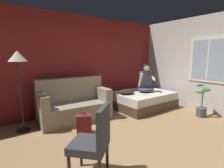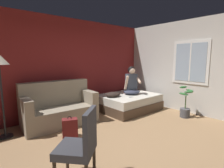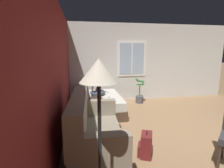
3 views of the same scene
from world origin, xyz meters
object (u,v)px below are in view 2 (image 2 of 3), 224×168
object	(u,v)px
side_chair	(81,144)
potted_plant	(185,106)
couch	(59,108)
throw_pillow	(113,94)
bed	(129,102)
person_seated	(132,83)
cell_phone	(131,97)
backpack	(70,129)

from	to	relation	value
side_chair	potted_plant	size ratio (longest dim) A/B	1.15
couch	side_chair	world-z (taller)	couch
potted_plant	couch	bearing A→B (deg)	147.36
couch	throw_pillow	size ratio (longest dim) A/B	3.64
bed	throw_pillow	bearing A→B (deg)	170.85
potted_plant	throw_pillow	bearing A→B (deg)	127.06
side_chair	person_seated	bearing A→B (deg)	32.37
person_seated	potted_plant	xyz separation A→B (m)	(0.53, -1.51, -0.53)
potted_plant	cell_phone	bearing A→B (deg)	125.72
person_seated	potted_plant	bearing A→B (deg)	-70.65
side_chair	throw_pillow	bearing A→B (deg)	41.01
couch	throw_pillow	distance (m)	1.61
side_chair	potted_plant	xyz separation A→B (m)	(3.47, 0.36, -0.23)
cell_phone	person_seated	bearing A→B (deg)	143.19
backpack	throw_pillow	xyz separation A→B (m)	(1.76, 0.69, 0.36)
backpack	potted_plant	world-z (taller)	potted_plant
person_seated	backpack	size ratio (longest dim) A/B	1.91
backpack	throw_pillow	bearing A→B (deg)	21.39
couch	side_chair	bearing A→B (deg)	-107.35
couch	side_chair	distance (m)	2.26
bed	couch	world-z (taller)	couch
bed	person_seated	bearing A→B (deg)	-3.65
bed	person_seated	world-z (taller)	person_seated
person_seated	throw_pillow	world-z (taller)	person_seated
bed	person_seated	distance (m)	0.61
throw_pillow	cell_phone	size ratio (longest dim) A/B	3.33
bed	couch	distance (m)	2.18
bed	cell_phone	xyz separation A→B (m)	(-0.23, -0.30, 0.25)
backpack	cell_phone	xyz separation A→B (m)	(2.10, 0.30, 0.29)
couch	person_seated	size ratio (longest dim) A/B	2.00
bed	throw_pillow	size ratio (longest dim) A/B	3.74
bed	backpack	xyz separation A→B (m)	(-2.33, -0.60, -0.04)
bed	throw_pillow	world-z (taller)	throw_pillow
cell_phone	bed	bearing A→B (deg)	155.24
person_seated	throw_pillow	size ratio (longest dim) A/B	1.82
backpack	couch	bearing A→B (deg)	78.80
side_chair	potted_plant	world-z (taller)	side_chair
side_chair	potted_plant	bearing A→B (deg)	5.89
bed	side_chair	xyz separation A→B (m)	(-2.83, -1.87, 0.30)
side_chair	backpack	size ratio (longest dim) A/B	2.14
person_seated	cell_phone	xyz separation A→B (m)	(-0.34, -0.29, -0.35)
couch	cell_phone	xyz separation A→B (m)	(1.93, -0.58, 0.09)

